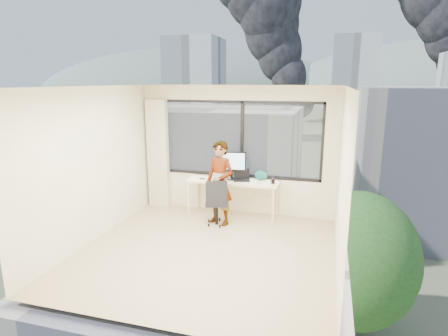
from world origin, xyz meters
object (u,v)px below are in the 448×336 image
(desk, at_px, (233,198))
(monitor, at_px, (232,165))
(game_console, at_px, (219,174))
(chair, at_px, (217,201))
(person, at_px, (220,183))
(handbag, at_px, (261,175))
(laptop, at_px, (242,175))

(desk, relative_size, monitor, 3.12)
(game_console, bearing_deg, chair, -65.23)
(person, bearing_deg, desk, 91.78)
(game_console, distance_m, handbag, 0.91)
(chair, height_order, laptop, laptop)
(desk, relative_size, laptop, 5.28)
(chair, xyz_separation_m, handbag, (0.71, 0.70, 0.38))
(chair, xyz_separation_m, person, (0.04, 0.08, 0.34))
(person, height_order, monitor, person)
(laptop, bearing_deg, monitor, 150.03)
(desk, bearing_deg, laptop, 7.93)
(desk, xyz_separation_m, game_console, (-0.37, 0.24, 0.41))
(chair, bearing_deg, laptop, 40.26)
(monitor, distance_m, game_console, 0.44)
(chair, xyz_separation_m, game_console, (-0.19, 0.77, 0.32))
(chair, distance_m, handbag, 1.07)
(chair, distance_m, person, 0.35)
(chair, bearing_deg, monitor, 60.17)
(laptop, relative_size, handbag, 1.38)
(person, relative_size, laptop, 4.70)
(laptop, bearing_deg, chair, -138.58)
(desk, height_order, chair, chair)
(desk, bearing_deg, game_console, 146.88)
(chair, distance_m, monitor, 0.85)
(person, bearing_deg, handbag, 62.02)
(monitor, relative_size, game_console, 2.00)
(person, bearing_deg, monitor, 99.02)
(monitor, relative_size, handbag, 2.34)
(chair, bearing_deg, desk, 53.75)
(chair, relative_size, person, 0.58)
(chair, relative_size, laptop, 2.71)
(desk, relative_size, chair, 1.95)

